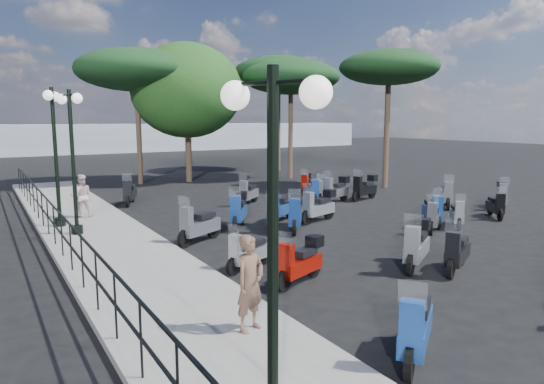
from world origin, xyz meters
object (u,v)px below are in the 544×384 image
scooter_0 (415,330)px  scooter_8 (457,253)px  scooter_5 (130,193)px  scooter_22 (323,191)px  scooter_20 (457,215)px  lamp_post_2 (55,148)px  scooter_15 (281,208)px  scooter_14 (433,216)px  broadleaf_tree (187,91)px  pedestrian_far (81,196)px  scooter_10 (295,214)px  scooter_17 (313,192)px  scooter_30 (239,211)px  lamp_post_1 (72,153)px  scooter_4 (272,214)px  woman (250,283)px  pine_3 (389,68)px  scooter_27 (502,196)px  scooter_1 (300,262)px  pine_0 (279,72)px  scooter_9 (319,207)px  pine_2 (136,70)px  scooter_11 (248,193)px  scooter_16 (336,190)px  scooter_3 (199,226)px  scooter_7 (417,246)px  pine_1 (291,78)px  scooter_26 (496,206)px  scooter_28 (447,196)px  lamp_post_0 (273,256)px  scooter_29 (365,188)px  scooter_2 (248,253)px  scooter_21 (433,212)px

scooter_0 → scooter_8: scooter_0 is taller
scooter_8 → scooter_5: bearing=-9.4°
scooter_22 → scooter_20: bearing=143.6°
lamp_post_2 → scooter_15: (6.81, -2.61, -2.17)m
scooter_14 → broadleaf_tree: bearing=-28.7°
pedestrian_far → scooter_10: bearing=144.8°
scooter_17 → scooter_30: 5.50m
lamp_post_1 → scooter_4: (5.67, -2.01, -2.08)m
scooter_10 → woman: bearing=87.2°
scooter_20 → pine_3: (4.71, 8.15, 5.71)m
scooter_27 → scooter_1: bearing=67.3°
scooter_22 → pine_0: pine_0 is taller
woman → scooter_15: size_ratio=0.98×
lamp_post_1 → scooter_20: (11.06, -4.96, -2.17)m
woman → scooter_9: woman is taller
scooter_0 → scooter_10: bearing=-58.0°
lamp_post_1 → lamp_post_2: lamp_post_2 is taller
scooter_8 → pine_2: size_ratio=0.21×
scooter_11 → scooter_27: (8.34, -6.07, 0.04)m
scooter_16 → scooter_4: bearing=102.1°
scooter_0 → scooter_9: bearing=-64.3°
scooter_1 → scooter_3: (-0.50, 4.44, 0.02)m
scooter_1 → scooter_5: bearing=-19.0°
scooter_7 → scooter_10: size_ratio=1.04×
scooter_4 → scooter_9: bearing=-143.6°
scooter_9 → pine_1: pine_1 is taller
scooter_4 → scooter_26: 8.34m
scooter_11 → scooter_14: size_ratio=1.00×
pedestrian_far → scooter_8: bearing=128.6°
scooter_28 → scooter_11: bearing=9.2°
scooter_28 → pine_2: pine_2 is taller
scooter_11 → scooter_1: bearing=119.4°
pine_0 → pine_3: 10.15m
lamp_post_0 → scooter_11: lamp_post_0 is taller
scooter_4 → scooter_10: bearing=165.6°
scooter_27 → broadleaf_tree: 17.02m
scooter_5 → scooter_30: scooter_30 is taller
scooter_20 → broadleaf_tree: size_ratio=0.16×
scooter_0 → pine_0: size_ratio=0.20×
scooter_3 → scooter_30: 2.35m
scooter_3 → scooter_29: 9.83m
scooter_3 → scooter_5: bearing=-27.9°
scooter_2 → scooter_4: size_ratio=0.96×
scooter_11 → scooter_15: (-0.70, -3.65, 0.03)m
scooter_20 → scooter_27: (4.52, 1.37, 0.09)m
scooter_21 → scooter_8: bearing=80.7°
scooter_3 → scooter_28: (10.85, 0.06, -0.01)m
pedestrian_far → scooter_26: (12.97, -7.28, -0.48)m
scooter_2 → scooter_1: bearing=178.8°
scooter_16 → pine_0: size_ratio=0.23×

